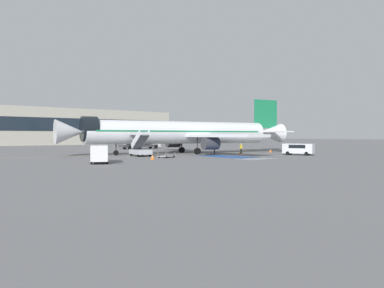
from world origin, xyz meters
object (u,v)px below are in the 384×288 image
Objects in this scene: airliner at (184,133)px; boarding_stairs_forward at (140,150)px; traffic_cone_0 at (240,153)px; service_van_1 at (298,148)px; traffic_cone_1 at (271,151)px; ground_crew_0 at (241,148)px; terminal_building at (28,126)px; fuel_tanker at (140,142)px; traffic_cone_2 at (153,157)px; ground_crew_1 at (214,149)px; service_van_0 at (100,152)px; baggage_cart at (167,156)px.

airliner is 11.39m from boarding_stairs_forward.
boarding_stairs_forward is at bearing 165.06° from traffic_cone_0.
airliner is 20.15m from service_van_1.
traffic_cone_1 is at bearing -100.40° from airliner.
traffic_cone_1 is (4.95, 9.96, -0.86)m from service_van_1.
ground_crew_0 is 0.02× the size of terminal_building.
terminal_building is (-16.42, 98.29, 5.36)m from service_van_1.
fuel_tanker is 56.97m from terminal_building.
boarding_stairs_forward reaches higher than traffic_cone_1.
service_van_1 is at bearing -20.93° from boarding_stairs_forward.
boarding_stairs_forward is at bearing -94.23° from ground_crew_0.
traffic_cone_2 reaches higher than traffic_cone_0.
ground_crew_0 is 4.03× the size of traffic_cone_0.
traffic_cone_2 is at bearing -171.71° from traffic_cone_1.
service_van_1 is 3.20× the size of ground_crew_1.
service_van_0 is 39.25m from traffic_cone_1.
traffic_cone_2 is at bearing -71.97° from ground_crew_0.
service_van_1 reaches higher than ground_crew_0.
service_van_1 reaches higher than traffic_cone_1.
ground_crew_1 is at bearing 16.54° from traffic_cone_2.
airliner reaches higher than baggage_cart.
traffic_cone_1 is 91.09m from terminal_building.
boarding_stairs_forward is 3.33× the size of ground_crew_1.
service_van_1 is (5.13, -42.65, -0.58)m from fuel_tanker.
terminal_building is at bearing 103.60° from traffic_cone_1.
traffic_cone_0 is 0.75× the size of traffic_cone_1.
service_van_0 is at bearing -39.27° from fuel_tanker.
service_van_1 reaches higher than ground_crew_1.
airliner is 10.67m from traffic_cone_0.
fuel_tanker is 42.96m from service_van_1.
baggage_cart reaches higher than traffic_cone_2.
boarding_stairs_forward reaches higher than ground_crew_0.
service_van_1 is (22.26, -13.69, 0.15)m from boarding_stairs_forward.
boarding_stairs_forward is 0.05× the size of terminal_building.
airliner is 27.14× the size of ground_crew_1.
traffic_cone_2 is at bearing 38.44° from service_van_0.
service_van_0 is 2.91× the size of ground_crew_0.
ground_crew_1 is at bearing -84.25° from ground_crew_0.
baggage_cart is at bearing -27.84° from fuel_tanker.
boarding_stairs_forward is 12.11× the size of traffic_cone_0.
ground_crew_1 is at bearing -85.61° from terminal_building.
ground_crew_0 is 8.15m from traffic_cone_1.
ground_crew_1 is (11.57, 2.28, 0.69)m from baggage_cart.
boarding_stairs_forward is 26.13m from service_van_1.
ground_crew_0 is 89.34m from terminal_building.
ground_crew_1 is at bearing -4.90° from boarding_stairs_forward.
boarding_stairs_forward is (-10.73, -2.62, -2.80)m from airliner.
traffic_cone_0 is at bearing 36.17° from service_van_0.
fuel_tanker is 6.00× the size of ground_crew_0.
terminal_building is at bearing -171.51° from fuel_tanker.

